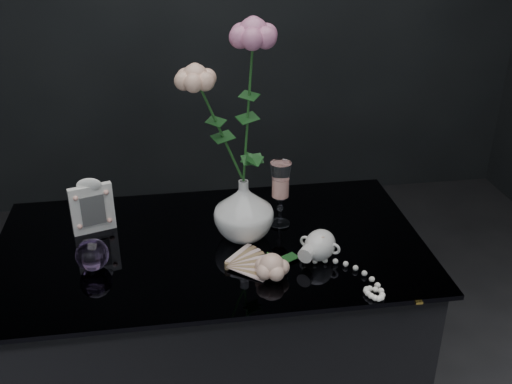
{
  "coord_description": "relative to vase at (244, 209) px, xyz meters",
  "views": [
    {
      "loc": [
        -0.08,
        -1.21,
        1.55
      ],
      "look_at": [
        0.11,
        0.0,
        0.92
      ],
      "focal_mm": 42.0,
      "sensor_mm": 36.0,
      "label": 1
    }
  ],
  "objects": [
    {
      "name": "table",
      "position": [
        -0.09,
        -0.02,
        -0.46
      ],
      "size": [
        1.05,
        0.58,
        0.76
      ],
      "color": "black",
      "rests_on": "ground"
    },
    {
      "name": "paperweight",
      "position": [
        -0.36,
        -0.09,
        -0.04
      ],
      "size": [
        0.09,
        0.09,
        0.08
      ],
      "primitive_type": null,
      "rotation": [
        0.0,
        0.0,
        -0.27
      ],
      "color": "#A075BE",
      "rests_on": "table"
    },
    {
      "name": "wine_glass",
      "position": [
        0.1,
        0.05,
        0.01
      ],
      "size": [
        0.06,
        0.06,
        0.18
      ],
      "primitive_type": null,
      "rotation": [
        0.0,
        0.0,
        0.15
      ],
      "color": "white",
      "rests_on": "table"
    },
    {
      "name": "loose_rose",
      "position": [
        0.04,
        -0.18,
        -0.05
      ],
      "size": [
        0.14,
        0.18,
        0.06
      ],
      "primitive_type": null,
      "rotation": [
        0.0,
        0.0,
        -0.02
      ],
      "color": "#FFBFA4",
      "rests_on": "table"
    },
    {
      "name": "paper_fan",
      "position": [
        -0.06,
        -0.14,
        -0.07
      ],
      "size": [
        0.23,
        0.2,
        0.02
      ],
      "primitive_type": null,
      "rotation": [
        0.0,
        0.0,
        -0.25
      ],
      "color": "beige",
      "rests_on": "table"
    },
    {
      "name": "vase",
      "position": [
        0.0,
        0.0,
        0.0
      ],
      "size": [
        0.16,
        0.16,
        0.16
      ],
      "primitive_type": "imported",
      "rotation": [
        0.0,
        0.0,
        -0.07
      ],
      "color": "white",
      "rests_on": "table"
    },
    {
      "name": "pearl_jar",
      "position": [
        0.16,
        -0.12,
        -0.04
      ],
      "size": [
        0.35,
        0.35,
        0.07
      ],
      "primitive_type": null,
      "rotation": [
        0.0,
        0.0,
        -0.62
      ],
      "color": "white",
      "rests_on": "table"
    },
    {
      "name": "picture_frame",
      "position": [
        -0.37,
        0.08,
        -0.0
      ],
      "size": [
        0.13,
        0.11,
        0.15
      ],
      "primitive_type": null,
      "rotation": [
        0.0,
        0.0,
        0.3
      ],
      "color": "white",
      "rests_on": "table"
    },
    {
      "name": "roses",
      "position": [
        -0.02,
        -0.0,
        0.27
      ],
      "size": [
        0.21,
        0.13,
        0.44
      ],
      "color": "#EDB396",
      "rests_on": "vase"
    }
  ]
}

